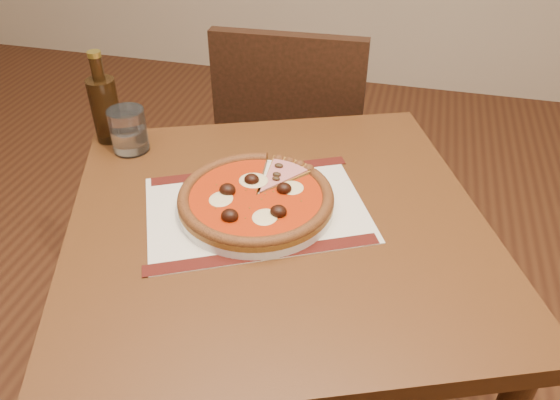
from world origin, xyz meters
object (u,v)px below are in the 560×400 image
object	(u,v)px
chair_far	(293,143)
bottle	(105,107)
plate	(256,205)
water_glass	(129,130)
table	(278,257)
pizza	(256,197)

from	to	relation	value
chair_far	bottle	size ratio (longest dim) A/B	4.21
plate	water_glass	size ratio (longest dim) A/B	3.04
water_glass	bottle	bearing A→B (deg)	154.45
table	pizza	xyz separation A→B (m)	(-0.05, 0.02, 0.13)
chair_far	water_glass	bearing A→B (deg)	59.27
plate	bottle	bearing A→B (deg)	156.33
pizza	bottle	distance (m)	0.46
table	chair_far	distance (m)	0.70
plate	bottle	world-z (taller)	bottle
water_glass	bottle	size ratio (longest dim) A/B	0.47
table	pizza	world-z (taller)	pizza
plate	chair_far	bearing A→B (deg)	96.61
table	plate	bearing A→B (deg)	159.41
plate	water_glass	xyz separation A→B (m)	(-0.35, 0.15, 0.04)
chair_far	pizza	world-z (taller)	chair_far
pizza	water_glass	size ratio (longest dim) A/B	3.04
chair_far	water_glass	size ratio (longest dim) A/B	9.05
chair_far	bottle	xyz separation A→B (m)	(-0.34, -0.47, 0.31)
chair_far	water_glass	world-z (taller)	chair_far
chair_far	plate	size ratio (longest dim) A/B	2.98
plate	bottle	distance (m)	0.46
water_glass	chair_far	bearing A→B (deg)	61.98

